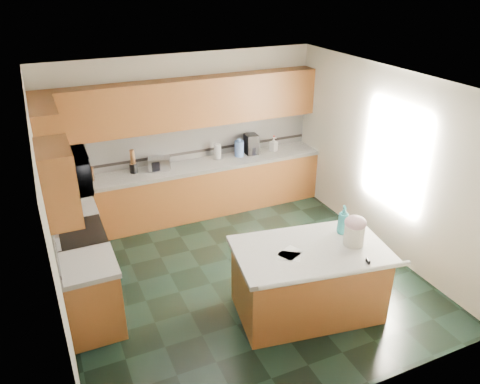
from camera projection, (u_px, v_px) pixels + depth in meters
floor at (240, 275)px, 6.57m from camera, size 4.60×4.60×0.00m
ceiling at (241, 83)px, 5.39m from camera, size 4.60×4.60×0.00m
wall_back at (184, 135)px, 7.88m from camera, size 4.60×0.04×2.70m
wall_front at (350, 293)px, 4.07m from camera, size 4.60×0.04×2.70m
wall_left at (48, 226)px, 5.12m from camera, size 0.04×4.60×2.70m
wall_right at (385, 161)px, 6.83m from camera, size 0.04×4.60×2.70m
back_base_cab at (193, 192)px, 8.02m from camera, size 4.60×0.60×0.86m
back_countertop at (192, 167)px, 7.82m from camera, size 4.60×0.64×0.06m
back_upper_cab at (186, 103)px, 7.48m from camera, size 4.60×0.33×0.78m
back_backsplash at (185, 142)px, 7.91m from camera, size 4.60×0.02×0.63m
back_accent_band at (186, 153)px, 7.99m from camera, size 4.60×0.01×0.05m
left_base_cab_rear at (77, 236)px, 6.70m from camera, size 0.60×0.82×0.86m
left_counter_rear at (72, 208)px, 6.50m from camera, size 0.64×0.82×0.06m
left_base_cab_front at (93, 298)px, 5.44m from camera, size 0.60×0.72×0.86m
left_counter_front at (87, 265)px, 5.24m from camera, size 0.64×0.72×0.06m
left_backsplash at (49, 213)px, 5.64m from camera, size 0.02×2.30×0.63m
left_accent_band at (52, 227)px, 5.72m from camera, size 0.01×2.30×0.05m
left_upper_cab_rear at (47, 134)px, 6.11m from camera, size 0.33×1.09×0.78m
left_upper_cab_front at (58, 182)px, 4.74m from camera, size 0.33×0.72×0.78m
range_body at (84, 264)px, 6.05m from camera, size 0.60×0.76×0.88m
range_oven_door at (107, 262)px, 6.17m from camera, size 0.02×0.68×0.55m
range_cooktop at (79, 234)px, 5.85m from camera, size 0.62×0.78×0.04m
range_handle at (106, 236)px, 6.02m from camera, size 0.02×0.66×0.02m
range_backguard at (55, 230)px, 5.70m from camera, size 0.06×0.76×0.18m
microwave at (68, 173)px, 5.49m from camera, size 0.50×0.73×0.41m
island_base at (308, 282)px, 5.72m from camera, size 1.83×1.23×0.86m
island_top at (311, 250)px, 5.52m from camera, size 1.94×1.34×0.06m
island_bullnose at (337, 275)px, 5.08m from camera, size 1.78×0.35×0.06m
treat_jar at (354, 235)px, 5.54m from camera, size 0.27×0.27×0.25m
treat_jar_lid at (356, 223)px, 5.47m from camera, size 0.26×0.26×0.16m
treat_jar_knob at (356, 219)px, 5.44m from camera, size 0.09×0.03×0.03m
treat_jar_knob_end_l at (353, 220)px, 5.43m from camera, size 0.05×0.05×0.05m
treat_jar_knob_end_r at (359, 218)px, 5.46m from camera, size 0.05×0.05×0.05m
soap_bottle_island at (343, 220)px, 5.75m from camera, size 0.19×0.19×0.37m
paper_sheet_a at (290, 253)px, 5.41m from camera, size 0.34×0.30×0.00m
paper_sheet_b at (289, 256)px, 5.36m from camera, size 0.33×0.32×0.00m
clamp_body at (368, 262)px, 5.24m from camera, size 0.05×0.09×0.08m
clamp_handle at (371, 266)px, 5.20m from camera, size 0.01×0.06×0.01m
knife_block at (90, 174)px, 7.20m from camera, size 0.15×0.19×0.24m
utensil_crock at (134, 168)px, 7.49m from camera, size 0.13×0.13×0.16m
utensil_bundle at (132, 157)px, 7.41m from camera, size 0.07×0.07×0.23m
toaster_oven at (159, 164)px, 7.61m from camera, size 0.40×0.32×0.20m
toaster_oven_door at (161, 166)px, 7.52m from camera, size 0.31×0.01×0.16m
paper_towel at (218, 152)px, 8.02m from camera, size 0.11×0.11×0.26m
paper_towel_base at (218, 158)px, 8.08m from camera, size 0.17×0.17×0.01m
water_jug at (239, 149)px, 8.13m from camera, size 0.17×0.17×0.27m
water_jug_neck at (239, 140)px, 8.06m from camera, size 0.08×0.08×0.04m
coffee_maker at (251, 144)px, 8.22m from camera, size 0.22×0.24×0.35m
coffee_carafe at (253, 151)px, 8.22m from camera, size 0.15×0.15×0.15m
soap_bottle_back at (274, 144)px, 8.37m from camera, size 0.15×0.15×0.25m
soap_back_cap at (274, 136)px, 8.31m from camera, size 0.02×0.02×0.03m
window_light_proxy at (394, 156)px, 6.59m from camera, size 0.02×1.40×1.10m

